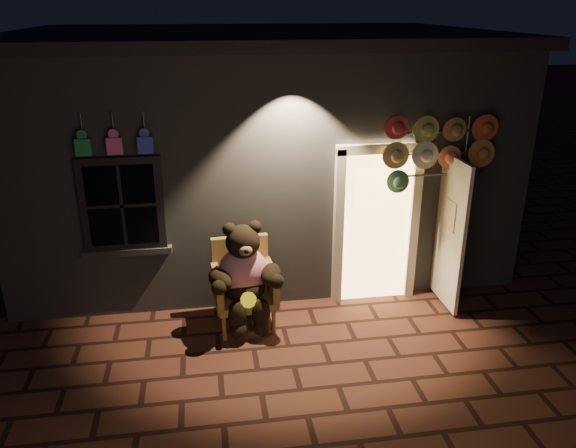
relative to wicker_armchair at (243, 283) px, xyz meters
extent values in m
plane|color=#50291E|center=(0.48, -1.07, -0.55)|extent=(60.00, 60.00, 0.00)
cube|color=slate|center=(0.48, 2.93, 1.10)|extent=(7.00, 5.00, 3.30)
cube|color=black|center=(0.48, 2.93, 2.83)|extent=(7.30, 5.30, 0.16)
cube|color=black|center=(-1.42, 0.39, 1.00)|extent=(1.00, 0.10, 1.20)
cube|color=black|center=(-1.42, 0.36, 1.00)|extent=(0.82, 0.06, 1.02)
cube|color=slate|center=(-1.42, 0.39, 0.37)|extent=(1.10, 0.14, 0.08)
cube|color=#F8C66F|center=(1.83, 0.41, 0.50)|extent=(0.92, 0.10, 2.10)
cube|color=beige|center=(1.31, 0.37, 0.50)|extent=(0.12, 0.12, 2.20)
cube|color=beige|center=(2.35, 0.37, 0.50)|extent=(0.12, 0.12, 2.20)
cube|color=beige|center=(1.83, 0.37, 1.58)|extent=(1.16, 0.12, 0.12)
cube|color=beige|center=(2.73, 0.03, 0.50)|extent=(0.05, 0.80, 2.00)
cube|color=#227D47|center=(-1.77, 0.31, 1.75)|extent=(0.18, 0.07, 0.20)
cylinder|color=#59595E|center=(-1.77, 0.37, 2.00)|extent=(0.02, 0.02, 0.25)
cube|color=#CE559F|center=(-1.42, 0.31, 1.75)|extent=(0.18, 0.07, 0.20)
cylinder|color=#59595E|center=(-1.42, 0.37, 2.00)|extent=(0.02, 0.02, 0.25)
cube|color=#3343B3|center=(-1.07, 0.31, 1.75)|extent=(0.18, 0.07, 0.20)
cylinder|color=#59595E|center=(-1.07, 0.37, 2.00)|extent=(0.02, 0.02, 0.25)
cube|color=#A37D3F|center=(0.01, -0.09, -0.17)|extent=(0.78, 0.73, 0.10)
cube|color=#A37D3F|center=(-0.02, 0.22, 0.19)|extent=(0.73, 0.14, 0.72)
cube|color=#A37D3F|center=(-0.33, -0.14, 0.04)|extent=(0.13, 0.62, 0.41)
cube|color=#A37D3F|center=(0.35, -0.08, 0.04)|extent=(0.13, 0.62, 0.41)
cylinder|color=#A37D3F|center=(-0.28, -0.40, -0.39)|extent=(0.05, 0.05, 0.33)
cylinder|color=#A37D3F|center=(0.34, -0.35, -0.39)|extent=(0.05, 0.05, 0.33)
cylinder|color=#A37D3F|center=(-0.32, 0.17, -0.39)|extent=(0.05, 0.05, 0.33)
cylinder|color=#A37D3F|center=(0.29, 0.22, -0.39)|extent=(0.05, 0.05, 0.33)
ellipsoid|color=#D11643|center=(0.00, -0.05, 0.18)|extent=(0.66, 0.55, 0.65)
ellipsoid|color=black|center=(0.01, -0.12, -0.01)|extent=(0.55, 0.48, 0.31)
sphere|color=black|center=(0.00, -0.10, 0.61)|extent=(0.45, 0.45, 0.42)
sphere|color=black|center=(-0.15, -0.08, 0.78)|extent=(0.16, 0.16, 0.16)
sphere|color=black|center=(0.16, -0.06, 0.78)|extent=(0.16, 0.16, 0.16)
ellipsoid|color=#8E6040|center=(0.02, -0.29, 0.58)|extent=(0.17, 0.13, 0.13)
ellipsoid|color=black|center=(-0.29, -0.28, 0.21)|extent=(0.40, 0.49, 0.24)
ellipsoid|color=black|center=(0.33, -0.22, 0.21)|extent=(0.34, 0.47, 0.24)
ellipsoid|color=black|center=(-0.12, -0.41, -0.23)|extent=(0.24, 0.24, 0.40)
ellipsoid|color=black|center=(0.17, -0.38, -0.23)|extent=(0.24, 0.24, 0.40)
sphere|color=black|center=(-0.11, -0.46, -0.39)|extent=(0.22, 0.22, 0.22)
sphere|color=black|center=(0.18, -0.44, -0.39)|extent=(0.22, 0.22, 0.22)
cylinder|color=yellow|center=(0.03, -0.40, -0.03)|extent=(0.21, 0.10, 0.19)
cylinder|color=#59595E|center=(2.95, 0.31, 0.71)|extent=(0.04, 0.04, 2.53)
cylinder|color=#59595E|center=(2.66, 0.29, 1.79)|extent=(1.12, 0.03, 0.03)
cylinder|color=#59595E|center=(2.66, 0.29, 1.51)|extent=(1.12, 0.03, 0.03)
cylinder|color=#59595E|center=(2.66, 0.29, 1.23)|extent=(1.12, 0.03, 0.03)
cylinder|color=#A93538|center=(1.98, 0.23, 1.83)|extent=(0.32, 0.11, 0.32)
cylinder|color=#A3A551|center=(2.35, 0.20, 1.83)|extent=(0.32, 0.11, 0.32)
cylinder|color=#9E6C38|center=(2.72, 0.17, 1.83)|extent=(0.32, 0.11, 0.32)
cylinder|color=#D35327|center=(3.10, 0.23, 1.83)|extent=(0.32, 0.11, 0.32)
cylinder|color=tan|center=(1.98, 0.20, 1.51)|extent=(0.32, 0.11, 0.32)
cylinder|color=#FEF7CF|center=(2.35, 0.17, 1.51)|extent=(0.32, 0.11, 0.32)
cylinder|color=#DC7D54|center=(2.72, 0.23, 1.51)|extent=(0.32, 0.11, 0.32)
cylinder|color=#D6833E|center=(3.10, 0.20, 1.51)|extent=(0.32, 0.11, 0.32)
cylinder|color=#508C5B|center=(1.98, 0.17, 1.18)|extent=(0.32, 0.11, 0.32)
camera|label=1|loc=(-0.41, -6.33, 3.31)|focal=35.00mm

